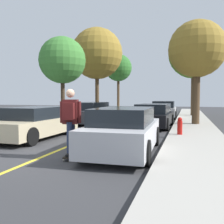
# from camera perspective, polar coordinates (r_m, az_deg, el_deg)

# --- Properties ---
(ground) EXTENTS (80.00, 80.00, 0.00)m
(ground) POSITION_cam_1_polar(r_m,az_deg,el_deg) (7.27, -15.35, -9.78)
(ground) COLOR #353538
(sidewalk_right) EXTENTS (2.16, 56.00, 0.14)m
(sidewalk_right) POSITION_cam_1_polar(r_m,az_deg,el_deg) (6.18, 20.09, -11.54)
(sidewalk_right) COLOR #ADA89E
(sidewalk_right) RESTS_ON ground
(center_line) EXTENTS (0.12, 39.20, 0.01)m
(center_line) POSITION_cam_1_polar(r_m,az_deg,el_deg) (10.80, -3.87, -5.35)
(center_line) COLOR gold
(center_line) RESTS_ON ground
(parked_car_left_nearest) EXTENTS (1.91, 4.20, 1.26)m
(parked_car_left_nearest) POSITION_cam_1_polar(r_m,az_deg,el_deg) (10.40, -17.22, -2.37)
(parked_car_left_nearest) COLOR #BCAD89
(parked_car_left_nearest) RESTS_ON ground
(parked_car_left_near) EXTENTS (1.93, 4.15, 1.34)m
(parked_car_left_near) POSITION_cam_1_polar(r_m,az_deg,el_deg) (15.53, -5.09, -0.21)
(parked_car_left_near) COLOR #38383D
(parked_car_left_near) RESTS_ON ground
(parked_car_right_nearest) EXTENTS (1.93, 4.10, 1.33)m
(parked_car_right_nearest) POSITION_cam_1_polar(r_m,az_deg,el_deg) (7.35, 2.83, -4.29)
(parked_car_right_nearest) COLOR #B7B7BC
(parked_car_right_nearest) RESTS_ON ground
(parked_car_right_near) EXTENTS (2.02, 4.12, 1.28)m
(parked_car_right_near) POSITION_cam_1_polar(r_m,az_deg,el_deg) (13.80, 9.56, -0.83)
(parked_car_right_near) COLOR black
(parked_car_right_near) RESTS_ON ground
(parked_car_right_far) EXTENTS (1.95, 4.14, 1.36)m
(parked_car_right_far) POSITION_cam_1_polar(r_m,az_deg,el_deg) (20.08, 11.91, 0.52)
(parked_car_right_far) COLOR #B7B7BC
(parked_car_right_far) RESTS_ON ground
(street_tree_left_nearest) EXTENTS (3.12, 3.12, 5.56)m
(street_tree_left_nearest) POSITION_cam_1_polar(r_m,az_deg,el_deg) (17.22, -11.37, 11.57)
(street_tree_left_nearest) COLOR #3D2D1E
(street_tree_left_nearest) RESTS_ON sidewalk_left
(street_tree_left_near) EXTENTS (4.70, 4.70, 7.90)m
(street_tree_left_near) POSITION_cam_1_polar(r_m,az_deg,el_deg) (23.43, -3.49, 13.26)
(street_tree_left_near) COLOR #4C3823
(street_tree_left_near) RESTS_ON sidewalk_left
(street_tree_left_far) EXTENTS (3.24, 3.24, 6.71)m
(street_tree_left_far) POSITION_cam_1_polar(r_m,az_deg,el_deg) (30.30, 1.47, 10.10)
(street_tree_left_far) COLOR #4C3823
(street_tree_left_far) RESTS_ON sidewalk_left
(street_tree_right_nearest) EXTENTS (3.19, 3.19, 5.82)m
(street_tree_right_nearest) POSITION_cam_1_polar(r_m,az_deg,el_deg) (15.09, 19.00, 13.43)
(street_tree_right_nearest) COLOR #4C3823
(street_tree_right_nearest) RESTS_ON sidewalk_right
(street_tree_right_near) EXTENTS (4.23, 4.23, 7.32)m
(street_tree_right_near) POSITION_cam_1_polar(r_m,az_deg,el_deg) (22.24, 18.42, 12.73)
(street_tree_right_near) COLOR #4C3823
(street_tree_right_near) RESTS_ON sidewalk_right
(fire_hydrant) EXTENTS (0.20, 0.20, 0.70)m
(fire_hydrant) POSITION_cam_1_polar(r_m,az_deg,el_deg) (10.39, 15.37, -3.13)
(fire_hydrant) COLOR #B2140F
(fire_hydrant) RESTS_ON sidewalk_right
(skateboard) EXTENTS (0.37, 0.87, 0.10)m
(skateboard) POSITION_cam_1_polar(r_m,az_deg,el_deg) (6.89, -9.45, -9.70)
(skateboard) COLOR black
(skateboard) RESTS_ON ground
(skateboarder) EXTENTS (0.59, 0.71, 1.76)m
(skateboarder) POSITION_cam_1_polar(r_m,az_deg,el_deg) (6.70, -9.62, -1.29)
(skateboarder) COLOR black
(skateboarder) RESTS_ON skateboard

